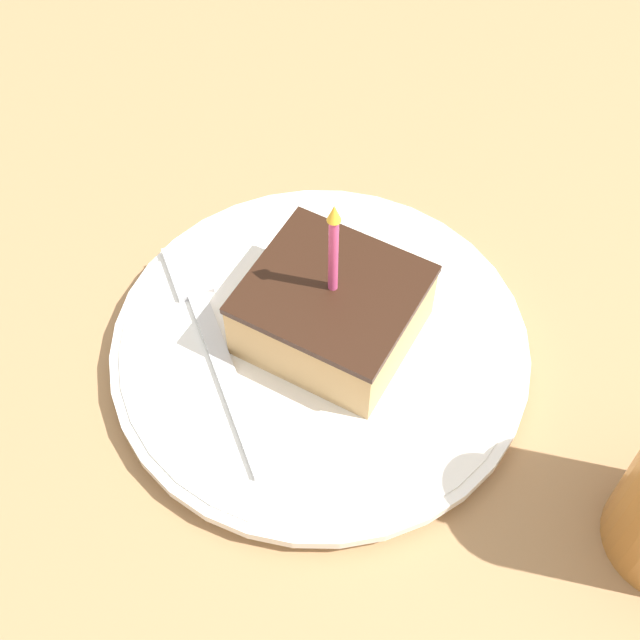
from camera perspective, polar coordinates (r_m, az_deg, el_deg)
The scene contains 4 objects.
ground_plane at distance 0.58m, azimuth 0.97°, elevation -6.01°, with size 2.40×2.40×0.04m.
plate at distance 0.57m, azimuth 0.00°, elevation -1.85°, with size 0.27×0.27×0.02m.
cake_slice at distance 0.55m, azimuth 0.79°, elevation 0.65°, with size 0.09×0.10×0.12m.
fork at distance 0.57m, azimuth -6.96°, elevation -0.92°, with size 0.13×0.15×0.00m.
Camera 1 is at (0.25, 0.13, 0.49)m, focal length 50.00 mm.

